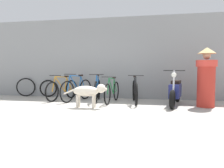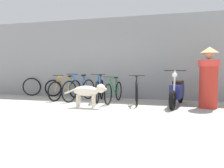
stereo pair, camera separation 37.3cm
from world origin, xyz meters
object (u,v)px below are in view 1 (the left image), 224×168
at_px(person_in_robes, 206,77).
at_px(spare_tire_right, 48,88).
at_px(bicycle_2, 97,90).
at_px(stray_dog, 89,91).
at_px(bicycle_0, 62,90).
at_px(motorcycle, 175,92).
at_px(bicycle_3, 112,92).
at_px(spare_tire_left, 26,87).
at_px(bicycle_4, 135,92).
at_px(bicycle_1, 77,90).

bearing_deg(person_in_robes, spare_tire_right, -3.45).
relative_size(bicycle_2, spare_tire_right, 2.55).
bearing_deg(stray_dog, bicycle_2, 93.30).
relative_size(bicycle_0, motorcycle, 0.90).
distance_m(stray_dog, spare_tire_right, 3.00).
xyz_separation_m(motorcycle, person_in_robes, (0.82, -0.11, 0.45)).
height_order(bicycle_3, spare_tire_left, bicycle_3).
distance_m(bicycle_4, person_in_robes, 2.11).
relative_size(bicycle_4, stray_dog, 1.40).
bearing_deg(bicycle_3, bicycle_4, 96.76).
bearing_deg(bicycle_3, spare_tire_right, -104.89).
xyz_separation_m(motorcycle, stray_dog, (-2.37, -0.89, 0.05)).
height_order(bicycle_4, person_in_robes, person_in_robes).
height_order(motorcycle, spare_tire_right, motorcycle).
bearing_deg(stray_dog, bicycle_1, 122.64).
bearing_deg(bicycle_4, bicycle_0, -103.87).
bearing_deg(bicycle_4, spare_tire_right, -113.69).
distance_m(bicycle_1, bicycle_4, 1.95).
bearing_deg(bicycle_1, motorcycle, 100.58).
distance_m(motorcycle, stray_dog, 2.53).
distance_m(bicycle_1, bicycle_2, 0.70).
distance_m(bicycle_0, bicycle_4, 2.53).
relative_size(bicycle_2, spare_tire_left, 2.32).
xyz_separation_m(bicycle_1, person_in_robes, (3.97, -0.41, 0.47)).
bearing_deg(bicycle_2, spare_tire_right, -118.81).
distance_m(bicycle_2, bicycle_3, 0.56).
bearing_deg(bicycle_0, bicycle_1, 91.25).
bearing_deg(spare_tire_right, spare_tire_left, -179.40).
bearing_deg(motorcycle, bicycle_1, -84.23).
height_order(bicycle_2, spare_tire_right, bicycle_2).
xyz_separation_m(bicycle_1, bicycle_4, (1.95, -0.07, -0.01)).
xyz_separation_m(bicycle_3, motorcycle, (1.93, -0.19, 0.05)).
distance_m(person_in_robes, spare_tire_left, 6.51).
distance_m(bicycle_3, stray_dog, 1.17).
distance_m(bicycle_0, spare_tire_right, 1.11).
bearing_deg(motorcycle, bicycle_2, -86.98).
bearing_deg(bicycle_0, spare_tire_right, -113.65).
xyz_separation_m(bicycle_4, spare_tire_right, (-3.41, 0.87, -0.03)).
relative_size(bicycle_3, motorcycle, 0.92).
xyz_separation_m(bicycle_4, stray_dog, (-1.16, -1.12, 0.09)).
bearing_deg(bicycle_2, stray_dog, -5.67).
bearing_deg(bicycle_1, bicycle_3, 100.85).
distance_m(bicycle_0, motorcycle, 3.75).
distance_m(person_in_robes, spare_tire_right, 5.58).
distance_m(bicycle_4, spare_tire_left, 4.44).
distance_m(spare_tire_left, spare_tire_right, 0.95).
bearing_deg(spare_tire_right, bicycle_4, -14.33).
height_order(bicycle_3, stray_dog, bicycle_3).
height_order(bicycle_0, bicycle_1, bicycle_1).
height_order(bicycle_0, spare_tire_right, bicycle_0).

